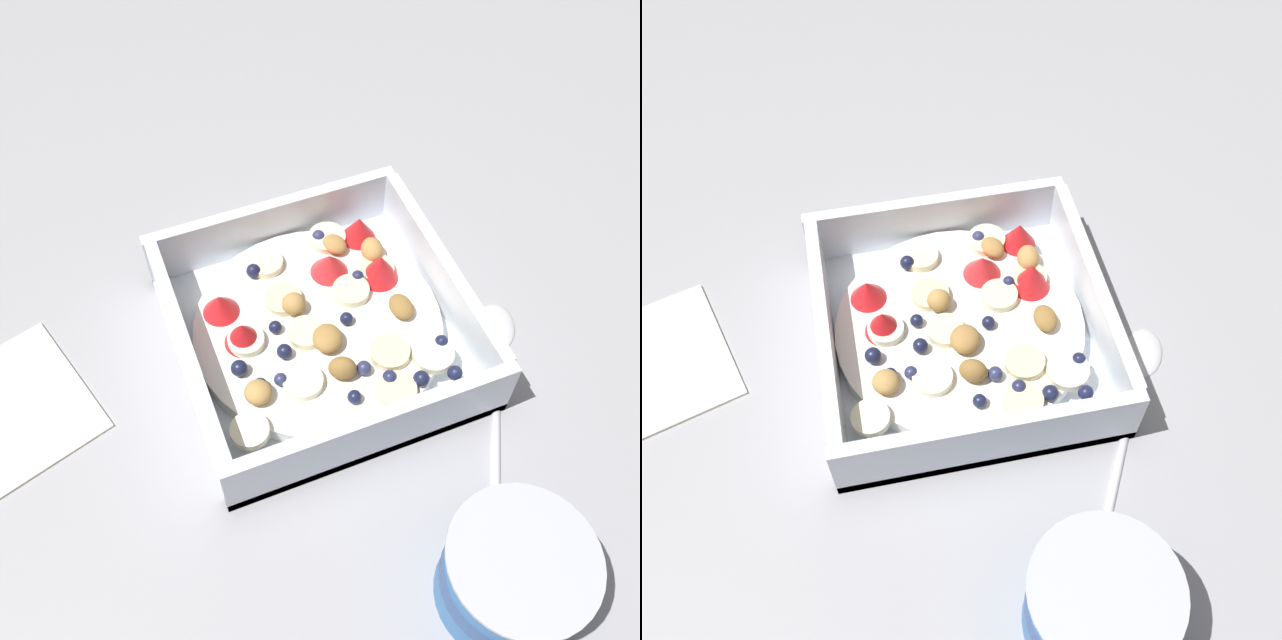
% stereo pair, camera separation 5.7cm
% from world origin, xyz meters
% --- Properties ---
extents(ground_plane, '(2.40, 2.40, 0.00)m').
position_xyz_m(ground_plane, '(0.00, 0.00, 0.00)').
color(ground_plane, '#9E9EA3').
extents(fruit_bowl, '(0.22, 0.22, 0.06)m').
position_xyz_m(fruit_bowl, '(-0.00, -0.01, 0.02)').
color(fruit_bowl, white).
rests_on(fruit_bowl, ground).
extents(spoon, '(0.10, 0.16, 0.01)m').
position_xyz_m(spoon, '(-0.13, 0.06, 0.00)').
color(spoon, silver).
rests_on(spoon, ground).
extents(yogurt_cup, '(0.09, 0.09, 0.08)m').
position_xyz_m(yogurt_cup, '(-0.04, 0.22, 0.04)').
color(yogurt_cup, '#3370B7').
rests_on(yogurt_cup, ground).
extents(folded_napkin, '(0.15, 0.15, 0.01)m').
position_xyz_m(folded_napkin, '(0.25, -0.03, 0.00)').
color(folded_napkin, silver).
rests_on(folded_napkin, ground).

